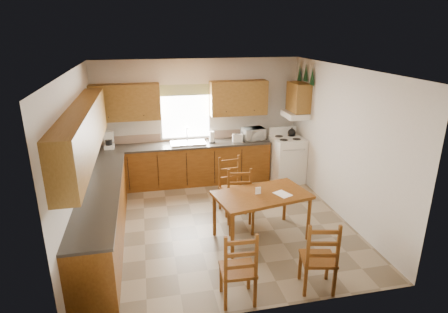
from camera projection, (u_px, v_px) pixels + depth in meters
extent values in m
plane|color=#807157|center=(219.00, 223.00, 6.71)|extent=(4.50, 4.50, 0.00)
plane|color=brown|center=(219.00, 69.00, 5.82)|extent=(4.50, 4.50, 0.00)
plane|color=beige|center=(77.00, 161.00, 5.82)|extent=(4.50, 4.50, 0.00)
plane|color=beige|center=(342.00, 143.00, 6.71)|extent=(4.50, 4.50, 0.00)
plane|color=beige|center=(199.00, 121.00, 8.34)|extent=(4.50, 4.50, 0.00)
plane|color=beige|center=(259.00, 213.00, 4.19)|extent=(4.50, 4.50, 0.00)
cube|color=brown|center=(185.00, 165.00, 8.29)|extent=(3.75, 0.60, 0.88)
cube|color=brown|center=(103.00, 216.00, 6.03)|extent=(0.60, 3.60, 0.88)
cube|color=#342F2A|center=(184.00, 145.00, 8.14)|extent=(3.75, 0.63, 0.04)
cube|color=#342F2A|center=(100.00, 190.00, 5.88)|extent=(0.63, 3.60, 0.04)
cube|color=#8D725F|center=(183.00, 136.00, 8.37)|extent=(3.75, 0.01, 0.18)
cube|color=brown|center=(125.00, 102.00, 7.72)|extent=(1.41, 0.33, 0.75)
cube|color=brown|center=(239.00, 98.00, 8.20)|extent=(1.25, 0.33, 0.75)
cube|color=brown|center=(83.00, 132.00, 5.55)|extent=(0.33, 3.60, 0.75)
cube|color=brown|center=(298.00, 97.00, 8.03)|extent=(0.33, 0.62, 0.62)
cube|color=white|center=(295.00, 115.00, 8.14)|extent=(0.44, 0.62, 0.12)
cube|color=white|center=(185.00, 113.00, 8.19)|extent=(1.13, 0.02, 1.18)
cube|color=white|center=(185.00, 113.00, 8.19)|extent=(1.05, 0.01, 1.10)
cube|color=#46682F|center=(185.00, 90.00, 8.00)|extent=(1.19, 0.01, 0.24)
cube|color=silver|center=(188.00, 143.00, 8.14)|extent=(0.75, 0.45, 0.04)
cone|color=#133B1E|center=(312.00, 76.00, 7.60)|extent=(0.22, 0.22, 0.36)
cone|color=#133B1E|center=(306.00, 72.00, 7.88)|extent=(0.22, 0.22, 0.36)
cone|color=#133B1E|center=(300.00, 73.00, 8.19)|extent=(0.22, 0.22, 0.36)
cube|color=white|center=(286.00, 160.00, 8.43)|extent=(0.72, 0.74, 0.99)
cube|color=white|center=(109.00, 141.00, 7.79)|extent=(0.22, 0.25, 0.31)
cylinder|color=white|center=(212.00, 137.00, 8.19)|extent=(0.14, 0.14, 0.25)
cube|color=white|center=(237.00, 138.00, 8.27)|extent=(0.22, 0.15, 0.17)
imported|color=white|center=(253.00, 134.00, 8.40)|extent=(0.50, 0.39, 0.27)
cube|color=brown|center=(261.00, 216.00, 6.13)|extent=(1.61, 1.11, 0.79)
cube|color=brown|center=(238.00, 265.00, 4.67)|extent=(0.45, 0.43, 1.03)
cube|color=brown|center=(318.00, 254.00, 4.88)|extent=(0.51, 0.49, 1.03)
cube|color=brown|center=(233.00, 186.00, 6.96)|extent=(0.49, 0.47, 1.05)
cube|color=brown|center=(241.00, 202.00, 6.31)|extent=(0.50, 0.48, 1.05)
cube|color=white|center=(283.00, 194.00, 5.99)|extent=(0.30, 0.33, 0.00)
cube|color=white|center=(258.00, 191.00, 5.97)|extent=(0.09, 0.02, 0.12)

